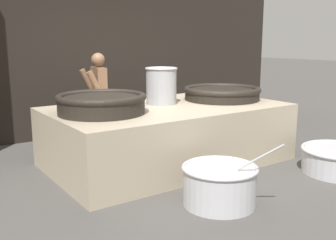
# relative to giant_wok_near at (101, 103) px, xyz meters

# --- Properties ---
(ground_plane) EXTENTS (60.00, 60.00, 0.00)m
(ground_plane) POSITION_rel_giant_wok_near_xyz_m (1.05, 0.02, -0.98)
(ground_plane) COLOR #474442
(back_wall) EXTENTS (9.08, 0.24, 4.25)m
(back_wall) POSITION_rel_giant_wok_near_xyz_m (1.05, 2.50, 1.14)
(back_wall) COLOR black
(back_wall) RESTS_ON ground_plane
(hearth_platform) EXTENTS (3.36, 1.94, 0.84)m
(hearth_platform) POSITION_rel_giant_wok_near_xyz_m (1.05, 0.02, -0.56)
(hearth_platform) COLOR tan
(hearth_platform) RESTS_ON ground_plane
(giant_wok_near) EXTENTS (1.16, 1.16, 0.26)m
(giant_wok_near) POSITION_rel_giant_wok_near_xyz_m (0.00, 0.00, 0.00)
(giant_wok_near) COLOR black
(giant_wok_near) RESTS_ON hearth_platform
(giant_wok_far) EXTENTS (1.22, 1.22, 0.21)m
(giant_wok_far) POSITION_rel_giant_wok_near_xyz_m (2.09, 0.02, -0.03)
(giant_wok_far) COLOR black
(giant_wok_far) RESTS_ON hearth_platform
(stock_pot) EXTENTS (0.48, 0.48, 0.54)m
(stock_pot) POSITION_rel_giant_wok_near_xyz_m (1.07, 0.22, 0.14)
(stock_pot) COLOR #9E9EA3
(stock_pot) RESTS_ON hearth_platform
(cook) EXTENTS (0.41, 0.61, 1.57)m
(cook) POSITION_rel_giant_wok_near_xyz_m (0.54, 1.25, -0.13)
(cook) COLOR brown
(cook) RESTS_ON ground_plane
(prep_bowl_vegetables) EXTENTS (0.83, 1.01, 0.76)m
(prep_bowl_vegetables) POSITION_rel_giant_wok_near_xyz_m (0.63, -1.57, -0.74)
(prep_bowl_vegetables) COLOR #B7B7BC
(prep_bowl_vegetables) RESTS_ON ground_plane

